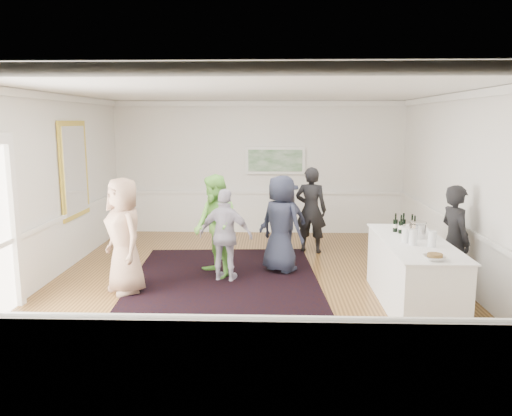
{
  "coord_description": "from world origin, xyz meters",
  "views": [
    {
      "loc": [
        0.34,
        -8.09,
        2.72
      ],
      "look_at": [
        0.06,
        0.2,
        1.27
      ],
      "focal_mm": 35.0,
      "sensor_mm": 36.0,
      "label": 1
    }
  ],
  "objects_px": {
    "guest_lilac": "(226,235)",
    "guest_dark_b": "(311,210)",
    "ice_bucket": "(417,230)",
    "guest_tan": "(124,236)",
    "guest_navy": "(281,224)",
    "guest_green": "(215,227)",
    "nut_bowl": "(435,257)",
    "bartender": "(455,240)",
    "guest_dark_a": "(284,217)",
    "serving_table": "(413,273)"
  },
  "relations": [
    {
      "from": "guest_lilac",
      "to": "guest_dark_b",
      "type": "bearing_deg",
      "value": -116.44
    },
    {
      "from": "ice_bucket",
      "to": "guest_tan",
      "type": "bearing_deg",
      "value": 176.65
    },
    {
      "from": "guest_lilac",
      "to": "guest_navy",
      "type": "bearing_deg",
      "value": -136.65
    },
    {
      "from": "guest_green",
      "to": "guest_navy",
      "type": "bearing_deg",
      "value": 75.55
    },
    {
      "from": "guest_tan",
      "to": "nut_bowl",
      "type": "bearing_deg",
      "value": 32.26
    },
    {
      "from": "guest_navy",
      "to": "nut_bowl",
      "type": "xyz_separation_m",
      "value": [
        1.89,
        -2.68,
        0.15
      ]
    },
    {
      "from": "bartender",
      "to": "guest_tan",
      "type": "relative_size",
      "value": 0.94
    },
    {
      "from": "bartender",
      "to": "nut_bowl",
      "type": "xyz_separation_m",
      "value": [
        -0.81,
        -1.57,
        0.16
      ]
    },
    {
      "from": "guest_green",
      "to": "guest_dark_a",
      "type": "height_order",
      "value": "guest_green"
    },
    {
      "from": "ice_bucket",
      "to": "serving_table",
      "type": "bearing_deg",
      "value": -114.34
    },
    {
      "from": "guest_green",
      "to": "nut_bowl",
      "type": "distance_m",
      "value": 3.83
    },
    {
      "from": "guest_dark_a",
      "to": "nut_bowl",
      "type": "relative_size",
      "value": 5.65
    },
    {
      "from": "guest_dark_a",
      "to": "bartender",
      "type": "bearing_deg",
      "value": 116.9
    },
    {
      "from": "guest_dark_a",
      "to": "guest_dark_b",
      "type": "relative_size",
      "value": 0.9
    },
    {
      "from": "serving_table",
      "to": "guest_dark_b",
      "type": "xyz_separation_m",
      "value": [
        -1.28,
        3.08,
        0.4
      ]
    },
    {
      "from": "guest_tan",
      "to": "guest_green",
      "type": "height_order",
      "value": "guest_tan"
    },
    {
      "from": "serving_table",
      "to": "guest_dark_b",
      "type": "height_order",
      "value": "guest_dark_b"
    },
    {
      "from": "bartender",
      "to": "guest_tan",
      "type": "height_order",
      "value": "guest_tan"
    },
    {
      "from": "guest_navy",
      "to": "guest_dark_b",
      "type": "bearing_deg",
      "value": -76.27
    },
    {
      "from": "guest_green",
      "to": "guest_navy",
      "type": "height_order",
      "value": "guest_green"
    },
    {
      "from": "bartender",
      "to": "ice_bucket",
      "type": "distance_m",
      "value": 0.82
    },
    {
      "from": "guest_lilac",
      "to": "guest_dark_b",
      "type": "relative_size",
      "value": 0.89
    },
    {
      "from": "bartender",
      "to": "guest_dark_b",
      "type": "xyz_separation_m",
      "value": [
        -2.06,
        2.51,
        0.02
      ]
    },
    {
      "from": "ice_bucket",
      "to": "guest_dark_a",
      "type": "bearing_deg",
      "value": 126.65
    },
    {
      "from": "bartender",
      "to": "guest_dark_a",
      "type": "distance_m",
      "value": 3.44
    },
    {
      "from": "guest_dark_a",
      "to": "guest_navy",
      "type": "distance_m",
      "value": 1.12
    },
    {
      "from": "nut_bowl",
      "to": "guest_lilac",
      "type": "bearing_deg",
      "value": 143.29
    },
    {
      "from": "guest_green",
      "to": "guest_dark_b",
      "type": "relative_size",
      "value": 1.01
    },
    {
      "from": "serving_table",
      "to": "guest_tan",
      "type": "distance_m",
      "value": 4.46
    },
    {
      "from": "guest_dark_b",
      "to": "guest_navy",
      "type": "bearing_deg",
      "value": 79.52
    },
    {
      "from": "bartender",
      "to": "guest_dark_a",
      "type": "relative_size",
      "value": 1.08
    },
    {
      "from": "bartender",
      "to": "ice_bucket",
      "type": "xyz_separation_m",
      "value": [
        -0.69,
        -0.36,
        0.24
      ]
    },
    {
      "from": "bartender",
      "to": "guest_green",
      "type": "bearing_deg",
      "value": 65.83
    },
    {
      "from": "guest_dark_b",
      "to": "ice_bucket",
      "type": "relative_size",
      "value": 6.89
    },
    {
      "from": "guest_navy",
      "to": "nut_bowl",
      "type": "relative_size",
      "value": 6.21
    },
    {
      "from": "guest_navy",
      "to": "guest_green",
      "type": "bearing_deg",
      "value": 55.45
    },
    {
      "from": "nut_bowl",
      "to": "guest_dark_b",
      "type": "bearing_deg",
      "value": 107.01
    },
    {
      "from": "guest_tan",
      "to": "guest_dark_b",
      "type": "bearing_deg",
      "value": 90.57
    },
    {
      "from": "guest_green",
      "to": "guest_lilac",
      "type": "bearing_deg",
      "value": 11.8
    },
    {
      "from": "ice_bucket",
      "to": "nut_bowl",
      "type": "distance_m",
      "value": 1.21
    },
    {
      "from": "guest_tan",
      "to": "guest_navy",
      "type": "distance_m",
      "value": 2.78
    },
    {
      "from": "guest_green",
      "to": "ice_bucket",
      "type": "relative_size",
      "value": 6.96
    },
    {
      "from": "bartender",
      "to": "nut_bowl",
      "type": "bearing_deg",
      "value": 139.57
    },
    {
      "from": "bartender",
      "to": "guest_green",
      "type": "relative_size",
      "value": 0.96
    },
    {
      "from": "guest_dark_a",
      "to": "ice_bucket",
      "type": "distance_m",
      "value": 3.24
    },
    {
      "from": "guest_lilac",
      "to": "guest_tan",
      "type": "bearing_deg",
      "value": 35.2
    },
    {
      "from": "guest_dark_a",
      "to": "guest_navy",
      "type": "bearing_deg",
      "value": 63.07
    },
    {
      "from": "serving_table",
      "to": "nut_bowl",
      "type": "bearing_deg",
      "value": -91.64
    },
    {
      "from": "guest_dark_a",
      "to": "nut_bowl",
      "type": "distance_m",
      "value": 4.21
    },
    {
      "from": "bartender",
      "to": "guest_navy",
      "type": "bearing_deg",
      "value": 54.58
    }
  ]
}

